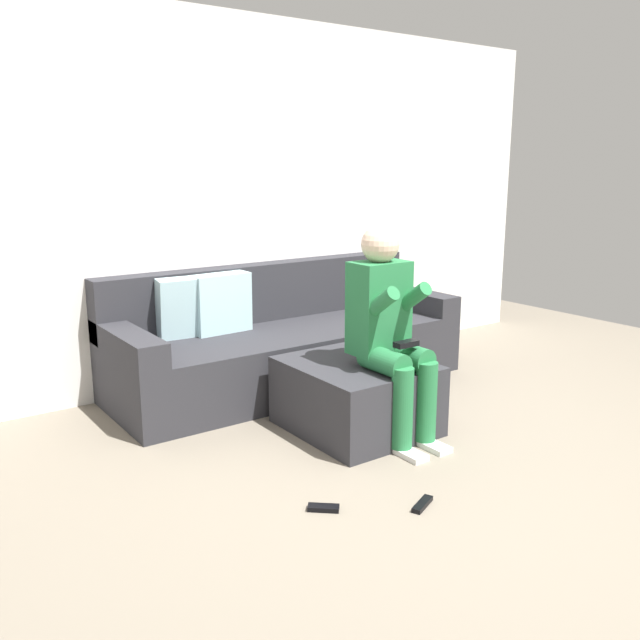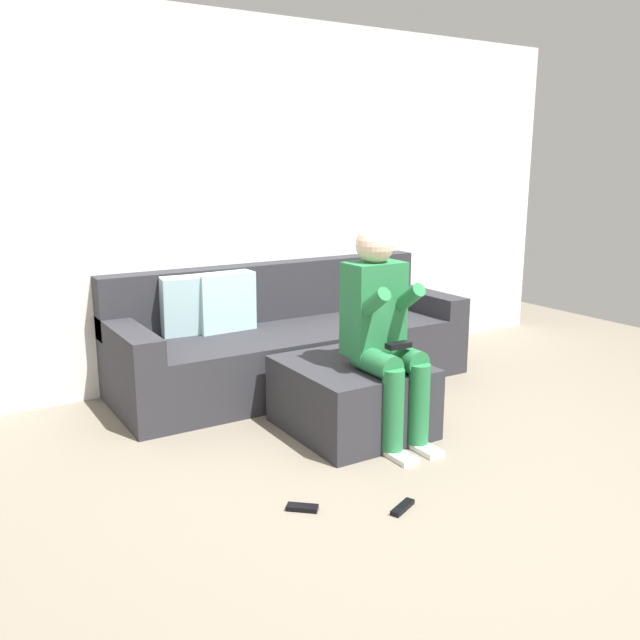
# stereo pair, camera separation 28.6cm
# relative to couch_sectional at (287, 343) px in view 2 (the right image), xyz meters

# --- Properties ---
(ground_plane) EXTENTS (7.65, 7.65, 0.00)m
(ground_plane) POSITION_rel_couch_sectional_xyz_m (-0.18, -2.01, -0.29)
(ground_plane) COLOR slate
(wall_back) EXTENTS (5.88, 0.10, 2.51)m
(wall_back) POSITION_rel_couch_sectional_xyz_m (-0.18, 0.42, 0.96)
(wall_back) COLOR white
(wall_back) RESTS_ON ground_plane
(couch_sectional) EXTENTS (2.47, 0.86, 0.82)m
(couch_sectional) POSITION_rel_couch_sectional_xyz_m (0.00, 0.00, 0.00)
(couch_sectional) COLOR #2D2D33
(couch_sectional) RESTS_ON ground_plane
(ottoman) EXTENTS (0.71, 0.79, 0.41)m
(ottoman) POSITION_rel_couch_sectional_xyz_m (-0.10, -0.95, -0.09)
(ottoman) COLOR #2D2D33
(ottoman) RESTS_ON ground_plane
(person_seated) EXTENTS (0.32, 0.58, 1.19)m
(person_seated) POSITION_rel_couch_sectional_xyz_m (-0.02, -1.14, 0.35)
(person_seated) COLOR #26723F
(person_seated) RESTS_ON ground_plane
(remote_near_ottoman) EXTENTS (0.16, 0.10, 0.02)m
(remote_near_ottoman) POSITION_rel_couch_sectional_xyz_m (-0.43, -1.85, -0.28)
(remote_near_ottoman) COLOR black
(remote_near_ottoman) RESTS_ON ground_plane
(remote_by_storage_bin) EXTENTS (0.14, 0.13, 0.02)m
(remote_by_storage_bin) POSITION_rel_couch_sectional_xyz_m (-0.82, -1.62, -0.28)
(remote_by_storage_bin) COLOR black
(remote_by_storage_bin) RESTS_ON ground_plane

